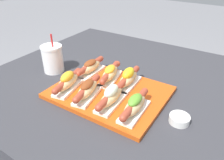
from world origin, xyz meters
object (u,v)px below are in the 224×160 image
at_px(hot_dog_0, 68,82).
at_px(hot_dog_5, 110,73).
at_px(hot_dog_3, 135,105).
at_px(hot_dog_6, 128,78).
at_px(hot_dog_2, 111,96).
at_px(hot_dog_1, 88,89).
at_px(sauce_bowl, 179,119).
at_px(hot_dog_4, 90,67).
at_px(drink_cup, 53,59).
at_px(serving_tray, 109,92).

height_order(hot_dog_0, hot_dog_5, hot_dog_0).
distance_m(hot_dog_3, hot_dog_6, 0.19).
bearing_deg(hot_dog_2, hot_dog_1, -175.66).
distance_m(hot_dog_6, sauce_bowl, 0.27).
xyz_separation_m(hot_dog_4, drink_cup, (-0.19, -0.05, 0.02)).
distance_m(hot_dog_1, hot_dog_6, 0.18).
bearing_deg(hot_dog_0, hot_dog_3, 1.27).
bearing_deg(hot_dog_4, hot_dog_6, -0.20).
relative_size(hot_dog_1, hot_dog_5, 1.01).
xyz_separation_m(hot_dog_6, drink_cup, (-0.39, -0.05, 0.01)).
height_order(hot_dog_3, sauce_bowl, hot_dog_3).
bearing_deg(serving_tray, drink_cup, 175.84).
relative_size(hot_dog_2, drink_cup, 1.07).
distance_m(serving_tray, drink_cup, 0.35).
xyz_separation_m(hot_dog_1, hot_dog_2, (0.10, 0.01, 0.00)).
distance_m(hot_dog_2, hot_dog_5, 0.18).
height_order(hot_dog_2, drink_cup, drink_cup).
bearing_deg(serving_tray, hot_dog_6, 58.79).
bearing_deg(hot_dog_0, drink_cup, 151.20).
height_order(hot_dog_4, sauce_bowl, hot_dog_4).
xyz_separation_m(serving_tray, hot_dog_3, (0.15, -0.07, 0.04)).
bearing_deg(hot_dog_6, serving_tray, -121.21).
relative_size(hot_dog_1, drink_cup, 1.05).
bearing_deg(serving_tray, hot_dog_2, -52.41).
distance_m(hot_dog_3, drink_cup, 0.51).
xyz_separation_m(hot_dog_0, sauce_bowl, (0.45, 0.07, -0.04)).
bearing_deg(drink_cup, hot_dog_4, 15.12).
bearing_deg(sauce_bowl, drink_cup, 176.38).
relative_size(hot_dog_1, hot_dog_4, 0.98).
height_order(hot_dog_1, hot_dog_3, hot_dog_3).
height_order(serving_tray, hot_dog_5, hot_dog_5).
bearing_deg(hot_dog_4, hot_dog_0, -88.51).
relative_size(hot_dog_1, hot_dog_2, 0.99).
bearing_deg(hot_dog_2, hot_dog_4, 144.69).
distance_m(hot_dog_0, hot_dog_3, 0.31).
bearing_deg(sauce_bowl, hot_dog_4, 168.58).
xyz_separation_m(hot_dog_1, sauce_bowl, (0.35, 0.07, -0.04)).
bearing_deg(hot_dog_6, hot_dog_5, -178.43).
xyz_separation_m(serving_tray, hot_dog_0, (-0.15, -0.08, 0.04)).
bearing_deg(sauce_bowl, hot_dog_3, -157.98).
xyz_separation_m(hot_dog_1, hot_dog_4, (-0.11, 0.16, -0.00)).
relative_size(hot_dog_3, sauce_bowl, 2.90).
xyz_separation_m(hot_dog_0, drink_cup, (-0.19, 0.11, 0.01)).
height_order(serving_tray, hot_dog_3, hot_dog_3).
bearing_deg(hot_dog_1, hot_dog_0, 179.59).
xyz_separation_m(hot_dog_2, drink_cup, (-0.40, 0.10, 0.01)).
relative_size(hot_dog_4, hot_dog_5, 1.02).
distance_m(hot_dog_2, drink_cup, 0.41).
height_order(hot_dog_4, hot_dog_5, hot_dog_5).
bearing_deg(drink_cup, hot_dog_3, -11.29).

